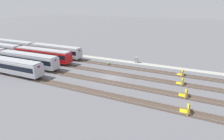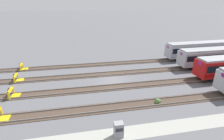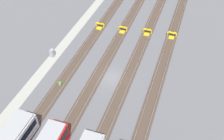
{
  "view_description": "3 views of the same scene",
  "coord_description": "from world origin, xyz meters",
  "px_view_note": "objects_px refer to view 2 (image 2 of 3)",
  "views": [
    {
      "loc": [
        -14.9,
        33.02,
        15.32
      ],
      "look_at": [
        -0.13,
        0.0,
        1.8
      ],
      "focal_mm": 28.0,
      "sensor_mm": 36.0,
      "label": 1
    },
    {
      "loc": [
        -5.11,
        -25.76,
        12.41
      ],
      "look_at": [
        -0.13,
        0.0,
        1.8
      ],
      "focal_mm": 28.0,
      "sensor_mm": 36.0,
      "label": 2
    },
    {
      "loc": [
        31.27,
        10.96,
        31.94
      ],
      "look_at": [
        -0.13,
        0.0,
        1.8
      ],
      "focal_mm": 42.0,
      "sensor_mm": 36.0,
      "label": 3
    }
  ],
  "objects_px": {
    "weed_clump": "(158,101)",
    "bumper_stop_far_inner_track": "(23,67)",
    "bumper_stop_nearest_track": "(0,116)",
    "bumper_stop_middle_track": "(18,78)",
    "electrical_cabinet": "(119,130)",
    "subway_car_front_row_leftmost": "(204,49)",
    "subway_car_back_row_rightmost": "(222,56)",
    "bumper_stop_near_inner_track": "(13,93)"
  },
  "relations": [
    {
      "from": "subway_car_back_row_rightmost",
      "to": "bumper_stop_nearest_track",
      "type": "height_order",
      "value": "subway_car_back_row_rightmost"
    },
    {
      "from": "subway_car_front_row_leftmost",
      "to": "subway_car_back_row_rightmost",
      "type": "xyz_separation_m",
      "value": [
        0.0,
        -5.2,
        0.0
      ]
    },
    {
      "from": "electrical_cabinet",
      "to": "weed_clump",
      "type": "relative_size",
      "value": 1.74
    },
    {
      "from": "subway_car_back_row_rightmost",
      "to": "bumper_stop_middle_track",
      "type": "xyz_separation_m",
      "value": [
        -37.84,
        0.04,
        -1.53
      ]
    },
    {
      "from": "bumper_stop_nearest_track",
      "to": "electrical_cabinet",
      "type": "bearing_deg",
      "value": -21.99
    },
    {
      "from": "subway_car_back_row_rightmost",
      "to": "bumper_stop_far_inner_track",
      "type": "bearing_deg",
      "value": 172.23
    },
    {
      "from": "subway_car_back_row_rightmost",
      "to": "bumper_stop_middle_track",
      "type": "height_order",
      "value": "subway_car_back_row_rightmost"
    },
    {
      "from": "bumper_stop_middle_track",
      "to": "bumper_stop_far_inner_track",
      "type": "xyz_separation_m",
      "value": [
        -0.54,
        5.2,
        0.0
      ]
    },
    {
      "from": "bumper_stop_near_inner_track",
      "to": "electrical_cabinet",
      "type": "bearing_deg",
      "value": -38.99
    },
    {
      "from": "bumper_stop_nearest_track",
      "to": "electrical_cabinet",
      "type": "distance_m",
      "value": 13.2
    },
    {
      "from": "subway_car_back_row_rightmost",
      "to": "bumper_stop_far_inner_track",
      "type": "xyz_separation_m",
      "value": [
        -38.39,
        5.24,
        -1.53
      ]
    },
    {
      "from": "bumper_stop_middle_track",
      "to": "bumper_stop_far_inner_track",
      "type": "height_order",
      "value": "same"
    },
    {
      "from": "subway_car_front_row_leftmost",
      "to": "bumper_stop_far_inner_track",
      "type": "relative_size",
      "value": 8.99
    },
    {
      "from": "subway_car_front_row_leftmost",
      "to": "electrical_cabinet",
      "type": "relative_size",
      "value": 11.29
    },
    {
      "from": "bumper_stop_nearest_track",
      "to": "bumper_stop_middle_track",
      "type": "xyz_separation_m",
      "value": [
        -1.16,
        10.39,
        0.0
      ]
    },
    {
      "from": "bumper_stop_middle_track",
      "to": "subway_car_back_row_rightmost",
      "type": "bearing_deg",
      "value": -0.07
    },
    {
      "from": "bumper_stop_middle_track",
      "to": "electrical_cabinet",
      "type": "bearing_deg",
      "value": -48.85
    },
    {
      "from": "bumper_stop_nearest_track",
      "to": "weed_clump",
      "type": "distance_m",
      "value": 18.57
    },
    {
      "from": "bumper_stop_middle_track",
      "to": "electrical_cabinet",
      "type": "relative_size",
      "value": 1.25
    },
    {
      "from": "bumper_stop_near_inner_track",
      "to": "bumper_stop_middle_track",
      "type": "xyz_separation_m",
      "value": [
        -0.88,
        5.2,
        0.0
      ]
    },
    {
      "from": "electrical_cabinet",
      "to": "weed_clump",
      "type": "xyz_separation_m",
      "value": [
        6.33,
        4.88,
        -0.56
      ]
    },
    {
      "from": "bumper_stop_far_inner_track",
      "to": "weed_clump",
      "type": "height_order",
      "value": "bumper_stop_far_inner_track"
    },
    {
      "from": "bumper_stop_nearest_track",
      "to": "bumper_stop_near_inner_track",
      "type": "xyz_separation_m",
      "value": [
        -0.29,
        5.2,
        0.0
      ]
    },
    {
      "from": "subway_car_back_row_rightmost",
      "to": "bumper_stop_far_inner_track",
      "type": "height_order",
      "value": "subway_car_back_row_rightmost"
    },
    {
      "from": "subway_car_front_row_leftmost",
      "to": "subway_car_back_row_rightmost",
      "type": "distance_m",
      "value": 5.2
    },
    {
      "from": "electrical_cabinet",
      "to": "weed_clump",
      "type": "distance_m",
      "value": 8.02
    },
    {
      "from": "subway_car_front_row_leftmost",
      "to": "bumper_stop_middle_track",
      "type": "distance_m",
      "value": 38.22
    },
    {
      "from": "bumper_stop_nearest_track",
      "to": "bumper_stop_far_inner_track",
      "type": "xyz_separation_m",
      "value": [
        -1.71,
        15.59,
        0.0
      ]
    },
    {
      "from": "bumper_stop_nearest_track",
      "to": "bumper_stop_near_inner_track",
      "type": "distance_m",
      "value": 5.2
    },
    {
      "from": "bumper_stop_nearest_track",
      "to": "weed_clump",
      "type": "bearing_deg",
      "value": -0.18
    },
    {
      "from": "weed_clump",
      "to": "bumper_stop_far_inner_track",
      "type": "bearing_deg",
      "value": 142.34
    },
    {
      "from": "bumper_stop_middle_track",
      "to": "weed_clump",
      "type": "relative_size",
      "value": 2.18
    },
    {
      "from": "bumper_stop_far_inner_track",
      "to": "weed_clump",
      "type": "relative_size",
      "value": 2.18
    },
    {
      "from": "bumper_stop_nearest_track",
      "to": "electrical_cabinet",
      "type": "height_order",
      "value": "electrical_cabinet"
    },
    {
      "from": "bumper_stop_nearest_track",
      "to": "bumper_stop_far_inner_track",
      "type": "bearing_deg",
      "value": 96.25
    },
    {
      "from": "bumper_stop_nearest_track",
      "to": "bumper_stop_near_inner_track",
      "type": "relative_size",
      "value": 1.0
    },
    {
      "from": "subway_car_front_row_leftmost",
      "to": "subway_car_back_row_rightmost",
      "type": "height_order",
      "value": "same"
    },
    {
      "from": "subway_car_back_row_rightmost",
      "to": "electrical_cabinet",
      "type": "xyz_separation_m",
      "value": [
        -24.44,
        -15.29,
        -1.24
      ]
    },
    {
      "from": "subway_car_front_row_leftmost",
      "to": "subway_car_back_row_rightmost",
      "type": "relative_size",
      "value": 1.0
    },
    {
      "from": "subway_car_front_row_leftmost",
      "to": "electrical_cabinet",
      "type": "bearing_deg",
      "value": -140.02
    },
    {
      "from": "bumper_stop_nearest_track",
      "to": "weed_clump",
      "type": "height_order",
      "value": "bumper_stop_nearest_track"
    },
    {
      "from": "bumper_stop_nearest_track",
      "to": "electrical_cabinet",
      "type": "relative_size",
      "value": 1.25
    }
  ]
}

